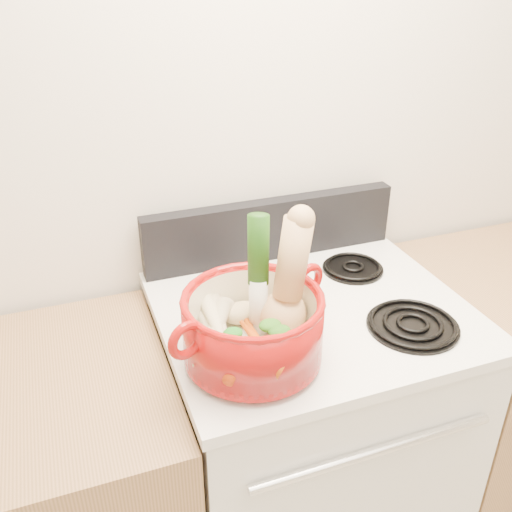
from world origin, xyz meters
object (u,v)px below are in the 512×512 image
object	(u,v)px
squash	(286,278)
leek	(258,274)
dutch_oven	(253,327)
stove_body	(306,445)

from	to	relation	value
squash	leek	size ratio (longest dim) A/B	0.93
leek	dutch_oven	bearing A→B (deg)	-100.62
dutch_oven	squash	distance (m)	0.13
leek	squash	bearing A→B (deg)	0.30
squash	leek	world-z (taller)	leek
stove_body	dutch_oven	bearing A→B (deg)	-146.20
stove_body	leek	bearing A→B (deg)	-151.46
squash	leek	xyz separation A→B (m)	(-0.06, 0.02, 0.01)
squash	dutch_oven	bearing A→B (deg)	171.91
stove_body	dutch_oven	distance (m)	0.64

